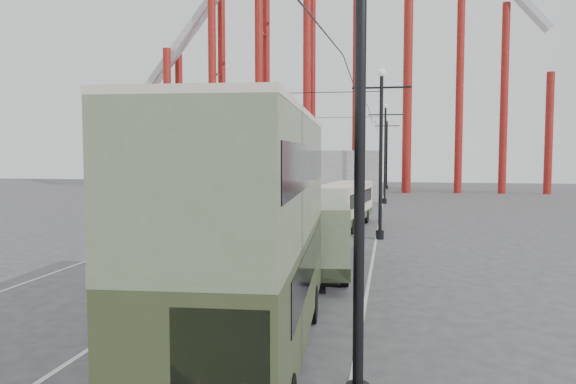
% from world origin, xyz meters
% --- Properties ---
extents(ground, '(160.00, 160.00, 0.00)m').
position_xyz_m(ground, '(0.00, 0.00, 0.00)').
color(ground, '#444446').
rests_on(ground, ground).
extents(road_markings, '(12.52, 120.00, 0.01)m').
position_xyz_m(road_markings, '(-0.86, 19.70, 0.01)').
color(road_markings, silver).
rests_on(road_markings, ground).
extents(lamp_post_mid, '(3.20, 0.44, 9.32)m').
position_xyz_m(lamp_post_mid, '(5.60, 18.00, 4.68)').
color(lamp_post_mid, black).
rests_on(lamp_post_mid, ground).
extents(lamp_post_far, '(3.20, 0.44, 9.32)m').
position_xyz_m(lamp_post_far, '(5.60, 40.00, 4.68)').
color(lamp_post_far, black).
rests_on(lamp_post_far, ground).
extents(lamp_post_distant, '(3.20, 0.44, 9.32)m').
position_xyz_m(lamp_post_distant, '(5.60, 62.00, 4.68)').
color(lamp_post_distant, black).
rests_on(lamp_post_distant, ground).
extents(roller_coaster, '(52.95, 5.00, 55.48)m').
position_xyz_m(roller_coaster, '(-2.49, 56.89, 22.92)').
color(roller_coaster, maroon).
rests_on(roller_coaster, ground).
extents(fairground_shed, '(22.00, 10.00, 5.00)m').
position_xyz_m(fairground_shed, '(-6.00, 47.00, 2.50)').
color(fairground_shed, gray).
rests_on(fairground_shed, ground).
extents(double_decker_bus, '(3.39, 10.72, 5.67)m').
position_xyz_m(double_decker_bus, '(3.03, -0.87, 3.18)').
color(double_decker_bus, '#334022').
rests_on(double_decker_bus, ground).
extents(single_decker_green, '(3.62, 10.49, 2.90)m').
position_xyz_m(single_decker_green, '(3.10, 9.91, 1.64)').
color(single_decker_green, '#647556').
rests_on(single_decker_green, ground).
extents(single_decker_cream, '(3.31, 9.20, 2.80)m').
position_xyz_m(single_decker_cream, '(3.24, 22.54, 1.58)').
color(single_decker_cream, beige).
rests_on(single_decker_cream, ground).
extents(pedestrian, '(0.86, 0.72, 2.00)m').
position_xyz_m(pedestrian, '(-0.85, 5.48, 1.00)').
color(pedestrian, black).
rests_on(pedestrian, ground).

